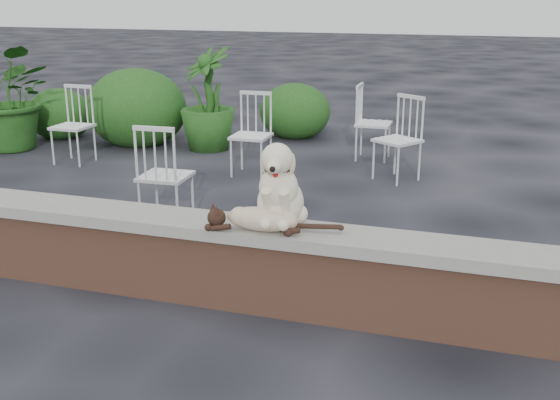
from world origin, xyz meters
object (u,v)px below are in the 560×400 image
(chair_d, at_px, (398,139))
(chair_c, at_px, (165,174))
(potted_plant_b, at_px, (208,99))
(chair_a, at_px, (72,125))
(chair_e, at_px, (374,122))
(cat, at_px, (261,218))
(potted_plant_a, at_px, (12,97))
(chair_b, at_px, (251,135))
(dog, at_px, (281,182))

(chair_d, height_order, chair_c, same)
(chair_c, xyz_separation_m, potted_plant_b, (-0.85, 2.91, 0.21))
(chair_a, distance_m, chair_e, 3.72)
(chair_e, bearing_deg, cat, 179.83)
(potted_plant_a, bearing_deg, chair_e, 11.03)
(chair_c, bearing_deg, chair_a, -41.95)
(cat, bearing_deg, potted_plant_a, 135.61)
(chair_d, xyz_separation_m, potted_plant_a, (-5.08, -0.02, 0.24))
(chair_a, height_order, chair_e, same)
(chair_c, height_order, chair_e, same)
(potted_plant_a, bearing_deg, chair_b, -4.39)
(chair_d, bearing_deg, chair_e, 148.90)
(cat, bearing_deg, potted_plant_b, 110.08)
(chair_b, xyz_separation_m, chair_e, (1.20, 1.17, 0.00))
(chair_a, height_order, potted_plant_b, potted_plant_b)
(chair_a, bearing_deg, chair_b, 3.30)
(cat, distance_m, chair_b, 3.53)
(chair_b, xyz_separation_m, chair_c, (-0.14, -1.86, 0.00))
(chair_d, xyz_separation_m, potted_plant_b, (-2.62, 0.77, 0.21))
(cat, bearing_deg, dog, 54.42)
(chair_d, distance_m, chair_b, 1.65)
(chair_d, relative_size, potted_plant_b, 0.69)
(chair_e, relative_size, potted_plant_a, 0.66)
(chair_b, xyz_separation_m, potted_plant_a, (-3.45, 0.27, 0.24))
(chair_c, distance_m, potted_plant_b, 3.04)
(cat, bearing_deg, chair_b, 103.72)
(dog, xyz_separation_m, chair_c, (-1.49, 1.27, -0.40))
(cat, xyz_separation_m, chair_b, (-1.27, 3.28, -0.20))
(cat, relative_size, potted_plant_b, 0.76)
(dog, xyz_separation_m, chair_d, (0.28, 3.41, -0.40))
(cat, height_order, chair_c, chair_c)
(chair_e, bearing_deg, chair_c, 155.01)
(chair_e, xyz_separation_m, potted_plant_a, (-4.66, -0.91, 0.24))
(chair_d, bearing_deg, chair_b, -136.96)
(cat, relative_size, chair_e, 1.10)
(chair_e, height_order, potted_plant_b, potted_plant_b)
(dog, distance_m, chair_a, 4.73)
(dog, relative_size, chair_b, 0.62)
(chair_e, height_order, potted_plant_a, potted_plant_a)
(chair_d, distance_m, potted_plant_a, 5.09)
(chair_e, xyz_separation_m, potted_plant_b, (-2.19, -0.12, 0.21))
(dog, xyz_separation_m, cat, (-0.08, -0.15, -0.20))
(cat, height_order, chair_e, chair_e)
(chair_a, height_order, chair_b, same)
(chair_b, bearing_deg, chair_e, 42.80)
(chair_c, bearing_deg, potted_plant_a, -35.82)
(chair_a, relative_size, chair_e, 1.00)
(chair_a, distance_m, potted_plant_b, 1.77)
(dog, distance_m, chair_e, 4.32)
(chair_a, relative_size, chair_c, 1.00)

